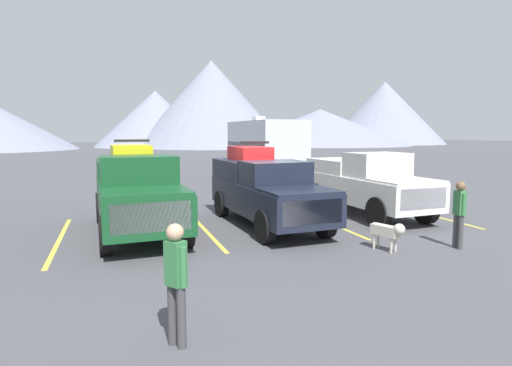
% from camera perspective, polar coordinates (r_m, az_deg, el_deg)
% --- Properties ---
extents(ground_plane, '(240.00, 240.00, 0.00)m').
position_cam_1_polar(ground_plane, '(13.44, 1.31, -5.55)').
color(ground_plane, '#47474C').
extents(pickup_truck_a, '(2.44, 5.96, 2.67)m').
position_cam_1_polar(pickup_truck_a, '(12.75, -15.81, -0.80)').
color(pickup_truck_a, '#144723').
rests_on(pickup_truck_a, ground).
extents(pickup_truck_b, '(2.31, 5.82, 2.59)m').
position_cam_1_polar(pickup_truck_b, '(13.27, 1.11, -0.56)').
color(pickup_truck_b, black).
rests_on(pickup_truck_b, ground).
extents(pickup_truck_c, '(2.32, 5.44, 2.20)m').
position_cam_1_polar(pickup_truck_c, '(15.26, 14.53, 0.05)').
color(pickup_truck_c, white).
rests_on(pickup_truck_c, ground).
extents(lot_stripe_a, '(0.12, 5.50, 0.01)m').
position_cam_1_polar(lot_stripe_a, '(12.71, -24.94, -6.90)').
color(lot_stripe_a, gold).
rests_on(lot_stripe_a, ground).
extents(lot_stripe_b, '(0.12, 5.50, 0.01)m').
position_cam_1_polar(lot_stripe_b, '(12.87, -7.01, -6.14)').
color(lot_stripe_b, gold).
rests_on(lot_stripe_b, ground).
extents(lot_stripe_c, '(0.12, 5.50, 0.01)m').
position_cam_1_polar(lot_stripe_c, '(14.18, 8.96, -4.95)').
color(lot_stripe_c, gold).
rests_on(lot_stripe_c, ground).
extents(lot_stripe_d, '(0.12, 5.50, 0.01)m').
position_cam_1_polar(lot_stripe_d, '(16.38, 21.39, -3.76)').
color(lot_stripe_d, gold).
rests_on(lot_stripe_d, ground).
extents(camper_trailer_a, '(2.72, 8.20, 3.84)m').
position_cam_1_polar(camper_trailer_a, '(25.17, 1.17, 4.88)').
color(camper_trailer_a, silver).
rests_on(camper_trailer_a, ground).
extents(person_a, '(0.31, 0.32, 1.70)m').
position_cam_1_polar(person_a, '(5.87, -10.73, -12.26)').
color(person_a, '#3F3F42').
rests_on(person_a, ground).
extents(person_b, '(0.23, 0.37, 1.69)m').
position_cam_1_polar(person_b, '(11.64, 25.70, -3.30)').
color(person_b, '#3F3F42').
rests_on(person_b, ground).
extents(dog, '(0.50, 0.96, 0.74)m').
position_cam_1_polar(dog, '(10.82, 17.47, -6.19)').
color(dog, beige).
rests_on(dog, ground).
extents(mountain_ridge, '(160.37, 47.47, 16.67)m').
position_cam_1_polar(mountain_ridge, '(87.87, -21.40, 8.61)').
color(mountain_ridge, gray).
rests_on(mountain_ridge, ground).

